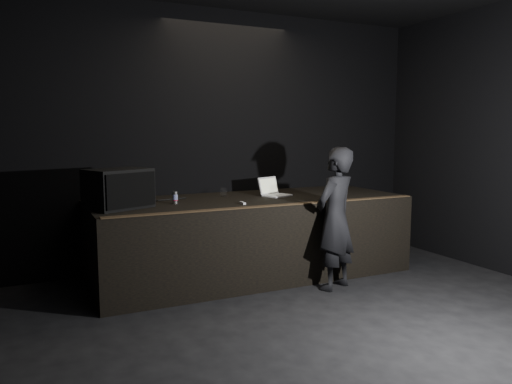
{
  "coord_description": "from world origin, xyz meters",
  "views": [
    {
      "loc": [
        -2.66,
        -3.0,
        1.86
      ],
      "look_at": [
        -0.12,
        2.3,
        1.13
      ],
      "focal_mm": 35.0,
      "sensor_mm": 36.0,
      "label": 1
    }
  ],
  "objects_px": {
    "stage_riser": "(250,236)",
    "laptop": "(273,191)",
    "stage_monitor": "(119,189)",
    "beer_can": "(175,198)",
    "person": "(335,219)"
  },
  "relations": [
    {
      "from": "stage_riser",
      "to": "laptop",
      "type": "height_order",
      "value": "laptop"
    },
    {
      "from": "stage_monitor",
      "to": "laptop",
      "type": "bearing_deg",
      "value": -17.67
    },
    {
      "from": "stage_riser",
      "to": "beer_can",
      "type": "xyz_separation_m",
      "value": [
        -1.0,
        -0.06,
        0.57
      ]
    },
    {
      "from": "laptop",
      "to": "stage_monitor",
      "type": "bearing_deg",
      "value": 163.33
    },
    {
      "from": "stage_riser",
      "to": "beer_can",
      "type": "height_order",
      "value": "beer_can"
    },
    {
      "from": "stage_riser",
      "to": "stage_monitor",
      "type": "distance_m",
      "value": 1.82
    },
    {
      "from": "laptop",
      "to": "person",
      "type": "xyz_separation_m",
      "value": [
        0.28,
        -1.04,
        -0.23
      ]
    },
    {
      "from": "stage_monitor",
      "to": "person",
      "type": "distance_m",
      "value": 2.49
    },
    {
      "from": "stage_riser",
      "to": "laptop",
      "type": "xyz_separation_m",
      "value": [
        0.38,
        0.09,
        0.56
      ]
    },
    {
      "from": "stage_monitor",
      "to": "laptop",
      "type": "height_order",
      "value": "stage_monitor"
    },
    {
      "from": "laptop",
      "to": "beer_can",
      "type": "relative_size",
      "value": 3.03
    },
    {
      "from": "stage_riser",
      "to": "laptop",
      "type": "distance_m",
      "value": 0.68
    },
    {
      "from": "stage_riser",
      "to": "laptop",
      "type": "bearing_deg",
      "value": 13.01
    },
    {
      "from": "stage_riser",
      "to": "stage_monitor",
      "type": "xyz_separation_m",
      "value": [
        -1.67,
        -0.13,
        0.72
      ]
    },
    {
      "from": "beer_can",
      "to": "stage_monitor",
      "type": "bearing_deg",
      "value": -173.74
    }
  ]
}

